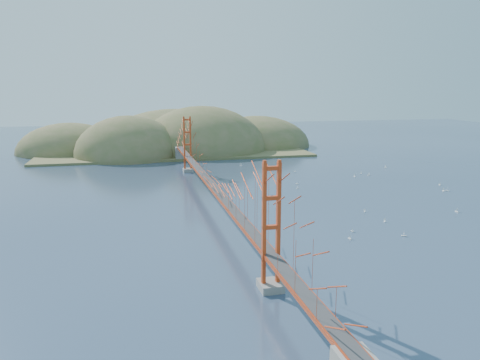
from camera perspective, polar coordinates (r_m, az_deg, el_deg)
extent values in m
plane|color=navy|center=(70.62, -3.38, -3.26)|extent=(320.00, 320.00, 0.00)
cube|color=gray|center=(42.83, 3.72, -12.73)|extent=(2.00, 2.40, 0.70)
cube|color=gray|center=(99.58, -6.36, 1.20)|extent=(2.00, 2.40, 0.70)
cube|color=#B83714|center=(69.86, -3.41, -0.64)|extent=(1.40, 92.00, 0.16)
cube|color=#B83714|center=(69.90, -3.41, -0.80)|extent=(1.33, 92.00, 0.24)
cube|color=#38383A|center=(69.84, -3.41, -0.56)|extent=(1.19, 92.00, 0.03)
cube|color=gray|center=(115.08, -7.34, 3.20)|extent=(2.20, 2.60, 3.30)
cube|color=olive|center=(133.02, -8.14, 3.67)|extent=(70.00, 40.00, 0.60)
ellipsoid|color=olive|center=(124.63, -13.31, 2.85)|extent=(28.00, 28.00, 21.00)
ellipsoid|color=olive|center=(132.03, -4.60, 3.58)|extent=(36.00, 36.00, 25.00)
ellipsoid|color=olive|center=(143.50, 2.06, 4.24)|extent=(32.00, 32.00, 18.00)
ellipsoid|color=olive|center=(137.50, -20.01, 3.24)|extent=(28.00, 28.00, 16.00)
ellipsoid|color=olive|center=(147.07, -7.86, 4.31)|extent=(44.00, 44.00, 22.00)
cube|color=white|center=(83.42, 7.02, -1.01)|extent=(0.50, 0.25, 0.09)
cylinder|color=white|center=(83.37, 7.03, -0.84)|extent=(0.01, 0.01, 0.52)
cube|color=white|center=(60.27, 19.34, -6.43)|extent=(0.61, 0.43, 0.11)
cylinder|color=white|center=(60.18, 19.36, -6.14)|extent=(0.02, 0.02, 0.63)
cube|color=white|center=(96.55, 13.82, 0.45)|extent=(0.22, 0.61, 0.11)
cylinder|color=white|center=(96.49, 13.83, 0.64)|extent=(0.02, 0.02, 0.66)
cube|color=white|center=(99.50, 6.71, 1.01)|extent=(0.53, 0.47, 0.10)
cylinder|color=white|center=(99.45, 6.72, 1.18)|extent=(0.02, 0.02, 0.58)
cube|color=white|center=(65.63, 17.23, -4.86)|extent=(0.37, 0.55, 0.10)
cylinder|color=white|center=(65.56, 17.24, -4.62)|extent=(0.02, 0.02, 0.57)
cube|color=white|center=(87.14, 6.97, -0.47)|extent=(0.51, 0.51, 0.10)
cylinder|color=white|center=(87.08, 6.97, -0.28)|extent=(0.02, 0.02, 0.59)
cube|color=white|center=(74.37, 24.91, -3.52)|extent=(0.23, 0.63, 0.11)
cylinder|color=white|center=(74.29, 24.94, -3.27)|extent=(0.02, 0.02, 0.68)
cube|color=white|center=(106.66, 0.12, 1.79)|extent=(0.56, 0.20, 0.10)
cylinder|color=white|center=(106.61, 0.12, 1.95)|extent=(0.02, 0.02, 0.61)
cube|color=white|center=(60.26, 13.53, -6.10)|extent=(0.37, 0.52, 0.09)
cylinder|color=white|center=(60.18, 13.54, -5.86)|extent=(0.01, 0.01, 0.54)
cube|color=white|center=(98.45, 15.44, 0.57)|extent=(0.62, 0.35, 0.11)
cylinder|color=white|center=(98.40, 15.45, 0.75)|extent=(0.02, 0.02, 0.64)
cube|color=white|center=(108.51, 17.30, 1.44)|extent=(0.60, 0.28, 0.10)
cylinder|color=white|center=(108.46, 17.31, 1.60)|extent=(0.02, 0.02, 0.63)
cube|color=white|center=(57.38, 13.24, -6.97)|extent=(0.30, 0.59, 0.10)
cylinder|color=white|center=(57.28, 13.26, -6.68)|extent=(0.02, 0.02, 0.62)
cube|color=white|center=(88.49, 23.94, -1.19)|extent=(0.61, 0.55, 0.11)
cylinder|color=white|center=(88.42, 23.96, -0.98)|extent=(0.02, 0.02, 0.68)
cube|color=white|center=(99.96, 14.57, 0.77)|extent=(0.50, 0.52, 0.10)
cylinder|color=white|center=(99.91, 14.57, 0.94)|extent=(0.02, 0.02, 0.59)
cube|color=white|center=(69.88, 14.94, -3.75)|extent=(0.41, 0.54, 0.10)
cylinder|color=white|center=(69.81, 14.95, -3.52)|extent=(0.02, 0.02, 0.57)
cube|color=white|center=(87.98, 23.55, -1.23)|extent=(0.42, 0.65, 0.11)
cylinder|color=white|center=(87.91, 23.57, -1.01)|extent=(0.02, 0.02, 0.68)
cube|color=white|center=(93.11, 23.18, -0.55)|extent=(0.25, 0.57, 0.10)
cylinder|color=white|center=(93.05, 23.20, -0.37)|extent=(0.02, 0.02, 0.60)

